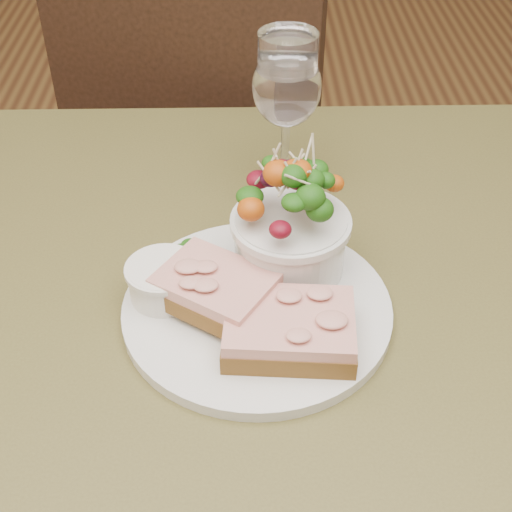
{
  "coord_description": "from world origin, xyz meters",
  "views": [
    {
      "loc": [
        -0.01,
        -0.5,
        1.23
      ],
      "look_at": [
        0.0,
        0.0,
        0.81
      ],
      "focal_mm": 50.0,
      "sensor_mm": 36.0,
      "label": 1
    }
  ],
  "objects_px": {
    "cafe_table": "(253,373)",
    "salad_bowl": "(291,220)",
    "chair_far": "(224,244)",
    "sandwich_back": "(216,289)",
    "ramekin": "(163,280)",
    "dinner_plate": "(257,309)",
    "wine_glass": "(287,91)",
    "sandwich_front": "(289,329)"
  },
  "relations": [
    {
      "from": "sandwich_front",
      "to": "sandwich_back",
      "type": "distance_m",
      "value": 0.08
    },
    {
      "from": "chair_far",
      "to": "dinner_plate",
      "type": "distance_m",
      "value": 0.82
    },
    {
      "from": "ramekin",
      "to": "sandwich_back",
      "type": "bearing_deg",
      "value": -18.93
    },
    {
      "from": "chair_far",
      "to": "sandwich_front",
      "type": "bearing_deg",
      "value": 112.47
    },
    {
      "from": "dinner_plate",
      "to": "ramekin",
      "type": "height_order",
      "value": "ramekin"
    },
    {
      "from": "sandwich_front",
      "to": "cafe_table",
      "type": "bearing_deg",
      "value": 122.17
    },
    {
      "from": "sandwich_back",
      "to": "wine_glass",
      "type": "xyz_separation_m",
      "value": [
        0.08,
        0.22,
        0.09
      ]
    },
    {
      "from": "sandwich_back",
      "to": "ramekin",
      "type": "height_order",
      "value": "sandwich_back"
    },
    {
      "from": "cafe_table",
      "to": "chair_far",
      "type": "xyz_separation_m",
      "value": [
        -0.05,
        0.66,
        -0.36
      ]
    },
    {
      "from": "cafe_table",
      "to": "wine_glass",
      "type": "height_order",
      "value": "wine_glass"
    },
    {
      "from": "cafe_table",
      "to": "sandwich_front",
      "type": "relative_size",
      "value": 6.53
    },
    {
      "from": "ramekin",
      "to": "salad_bowl",
      "type": "bearing_deg",
      "value": 17.73
    },
    {
      "from": "cafe_table",
      "to": "salad_bowl",
      "type": "distance_m",
      "value": 0.18
    },
    {
      "from": "sandwich_front",
      "to": "salad_bowl",
      "type": "xyz_separation_m",
      "value": [
        0.01,
        0.1,
        0.04
      ]
    },
    {
      "from": "cafe_table",
      "to": "dinner_plate",
      "type": "distance_m",
      "value": 0.11
    },
    {
      "from": "wine_glass",
      "to": "sandwich_front",
      "type": "bearing_deg",
      "value": -92.01
    },
    {
      "from": "chair_far",
      "to": "sandwich_front",
      "type": "height_order",
      "value": "chair_far"
    },
    {
      "from": "cafe_table",
      "to": "wine_glass",
      "type": "distance_m",
      "value": 0.31
    },
    {
      "from": "chair_far",
      "to": "wine_glass",
      "type": "bearing_deg",
      "value": 117.34
    },
    {
      "from": "dinner_plate",
      "to": "salad_bowl",
      "type": "relative_size",
      "value": 2.03
    },
    {
      "from": "cafe_table",
      "to": "wine_glass",
      "type": "xyz_separation_m",
      "value": [
        0.04,
        0.2,
        0.22
      ]
    },
    {
      "from": "chair_far",
      "to": "sandwich_back",
      "type": "xyz_separation_m",
      "value": [
        0.02,
        -0.67,
        0.49
      ]
    },
    {
      "from": "cafe_table",
      "to": "ramekin",
      "type": "height_order",
      "value": "ramekin"
    },
    {
      "from": "wine_glass",
      "to": "salad_bowl",
      "type": "bearing_deg",
      "value": -91.18
    },
    {
      "from": "chair_far",
      "to": "sandwich_back",
      "type": "distance_m",
      "value": 0.83
    },
    {
      "from": "sandwich_back",
      "to": "salad_bowl",
      "type": "relative_size",
      "value": 1.02
    },
    {
      "from": "dinner_plate",
      "to": "wine_glass",
      "type": "relative_size",
      "value": 1.47
    },
    {
      "from": "cafe_table",
      "to": "sandwich_back",
      "type": "height_order",
      "value": "sandwich_back"
    },
    {
      "from": "cafe_table",
      "to": "chair_far",
      "type": "bearing_deg",
      "value": 94.34
    },
    {
      "from": "cafe_table",
      "to": "salad_bowl",
      "type": "height_order",
      "value": "salad_bowl"
    },
    {
      "from": "sandwich_back",
      "to": "ramekin",
      "type": "distance_m",
      "value": 0.05
    },
    {
      "from": "sandwich_back",
      "to": "wine_glass",
      "type": "height_order",
      "value": "wine_glass"
    },
    {
      "from": "chair_far",
      "to": "dinner_plate",
      "type": "bearing_deg",
      "value": 110.6
    },
    {
      "from": "sandwich_front",
      "to": "sandwich_back",
      "type": "bearing_deg",
      "value": 149.37
    },
    {
      "from": "sandwich_back",
      "to": "chair_far",
      "type": "bearing_deg",
      "value": 124.59
    },
    {
      "from": "chair_far",
      "to": "cafe_table",
      "type": "bearing_deg",
      "value": 110.3
    },
    {
      "from": "sandwich_back",
      "to": "salad_bowl",
      "type": "height_order",
      "value": "salad_bowl"
    },
    {
      "from": "sandwich_front",
      "to": "chair_far",
      "type": "bearing_deg",
      "value": 100.91
    },
    {
      "from": "ramekin",
      "to": "wine_glass",
      "type": "height_order",
      "value": "wine_glass"
    },
    {
      "from": "cafe_table",
      "to": "dinner_plate",
      "type": "height_order",
      "value": "dinner_plate"
    },
    {
      "from": "dinner_plate",
      "to": "salad_bowl",
      "type": "bearing_deg",
      "value": 58.15
    },
    {
      "from": "chair_far",
      "to": "sandwich_front",
      "type": "distance_m",
      "value": 0.87
    }
  ]
}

